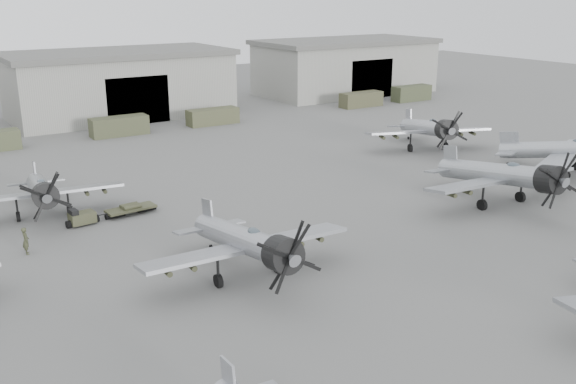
# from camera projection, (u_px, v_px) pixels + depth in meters

# --- Properties ---
(ground) EXTENTS (220.00, 220.00, 0.00)m
(ground) POSITION_uv_depth(u_px,v_px,m) (475.00, 283.00, 37.27)
(ground) COLOR #555553
(ground) RESTS_ON ground
(hangar_center) EXTENTS (29.00, 14.80, 8.70)m
(hangar_center) POSITION_uv_depth(u_px,v_px,m) (120.00, 83.00, 85.71)
(hangar_center) COLOR gray
(hangar_center) RESTS_ON ground
(hangar_right) EXTENTS (29.00, 14.80, 8.70)m
(hangar_right) POSITION_uv_depth(u_px,v_px,m) (345.00, 66.00, 105.27)
(hangar_right) COLOR gray
(hangar_right) RESTS_ON ground
(support_truck_3) EXTENTS (6.65, 2.20, 2.21)m
(support_truck_3) POSITION_uv_depth(u_px,v_px,m) (119.00, 126.00, 74.86)
(support_truck_3) COLOR #40442C
(support_truck_3) RESTS_ON ground
(support_truck_4) EXTENTS (6.57, 2.20, 2.01)m
(support_truck_4) POSITION_uv_depth(u_px,v_px,m) (213.00, 117.00, 81.13)
(support_truck_4) COLOR #46482F
(support_truck_4) RESTS_ON ground
(support_truck_6) EXTENTS (6.61, 2.20, 2.11)m
(support_truck_6) POSITION_uv_depth(u_px,v_px,m) (361.00, 99.00, 93.48)
(support_truck_6) COLOR #43432C
(support_truck_6) RESTS_ON ground
(support_truck_7) EXTENTS (6.47, 2.20, 2.32)m
(support_truck_7) POSITION_uv_depth(u_px,v_px,m) (411.00, 93.00, 98.54)
(support_truck_7) COLOR #3D432C
(support_truck_7) RESTS_ON ground
(aircraft_mid_1) EXTENTS (12.91, 11.62, 5.18)m
(aircraft_mid_1) POSITION_uv_depth(u_px,v_px,m) (249.00, 243.00, 36.91)
(aircraft_mid_1) COLOR #95979D
(aircraft_mid_1) RESTS_ON ground
(aircraft_mid_2) EXTENTS (13.89, 12.50, 5.54)m
(aircraft_mid_2) POSITION_uv_depth(u_px,v_px,m) (506.00, 175.00, 49.79)
(aircraft_mid_2) COLOR #95999E
(aircraft_mid_2) RESTS_ON ground
(aircraft_mid_3) EXTENTS (12.64, 11.44, 5.14)m
(aircraft_mid_3) POSITION_uv_depth(u_px,v_px,m) (571.00, 150.00, 58.56)
(aircraft_mid_3) COLOR #9DA1A6
(aircraft_mid_3) RESTS_ON ground
(aircraft_far_0) EXTENTS (12.00, 10.80, 4.77)m
(aircraft_far_0) POSITION_uv_depth(u_px,v_px,m) (41.00, 190.00, 47.26)
(aircraft_far_0) COLOR gray
(aircraft_far_0) RESTS_ON ground
(aircraft_far_1) EXTENTS (13.17, 11.89, 5.33)m
(aircraft_far_1) POSITION_uv_depth(u_px,v_px,m) (430.00, 128.00, 67.19)
(aircraft_far_1) COLOR #A0A3A9
(aircraft_far_1) RESTS_ON ground
(aircraft_extra_77) EXTENTS (12.64, 11.44, 5.14)m
(aircraft_extra_77) POSITION_uv_depth(u_px,v_px,m) (575.00, 150.00, 58.49)
(aircraft_extra_77) COLOR #9DA1A6
(aircraft_extra_77) RESTS_ON ground
(tug_trailer) EXTENTS (6.61, 1.81, 1.32)m
(tug_trailer) POSITION_uv_depth(u_px,v_px,m) (101.00, 214.00, 47.21)
(tug_trailer) COLOR #3E402A
(tug_trailer) RESTS_ON ground
(ground_crew) EXTENTS (0.47, 0.68, 1.81)m
(ground_crew) POSITION_uv_depth(u_px,v_px,m) (26.00, 241.00, 41.11)
(ground_crew) COLOR #3C402A
(ground_crew) RESTS_ON ground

